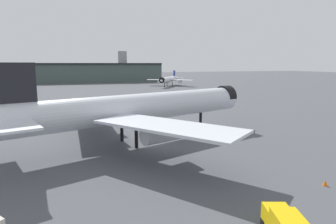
{
  "coord_description": "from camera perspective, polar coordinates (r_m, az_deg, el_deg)",
  "views": [
    {
      "loc": [
        -14.85,
        -51.25,
        15.56
      ],
      "look_at": [
        4.7,
        4.58,
        5.43
      ],
      "focal_mm": 30.26,
      "sensor_mm": 36.0,
      "label": 1
    }
  ],
  "objects": [
    {
      "name": "ground",
      "position": [
        55.58,
        -3.03,
        -6.55
      ],
      "size": [
        900.0,
        900.0,
        0.0
      ],
      "primitive_type": "plane",
      "color": "#4C4F54"
    },
    {
      "name": "airliner_far_taxiway",
      "position": [
        198.32,
        0.21,
        6.57
      ],
      "size": [
        29.18,
        32.83,
        10.58
      ],
      "rotation": [
        0.0,
        0.0,
        4.08
      ],
      "color": "white",
      "rests_on": "ground"
    },
    {
      "name": "terminal_building",
      "position": [
        250.7,
        -25.13,
        7.13
      ],
      "size": [
        206.44,
        33.51,
        26.0
      ],
      "rotation": [
        0.0,
        0.0,
        -0.05
      ],
      "color": "#475651",
      "rests_on": "ground"
    },
    {
      "name": "traffic_cone_near_nose",
      "position": [
        42.72,
        29.12,
        -12.38
      ],
      "size": [
        0.61,
        0.61,
        0.76
      ],
      "primitive_type": "cone",
      "color": "#F2600C",
      "rests_on": "ground"
    },
    {
      "name": "airliner_near_gate",
      "position": [
        55.69,
        -6.06,
        0.75
      ],
      "size": [
        56.96,
        50.76,
        15.73
      ],
      "rotation": [
        0.0,
        0.0,
        0.31
      ],
      "color": "silver",
      "rests_on": "ground"
    }
  ]
}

